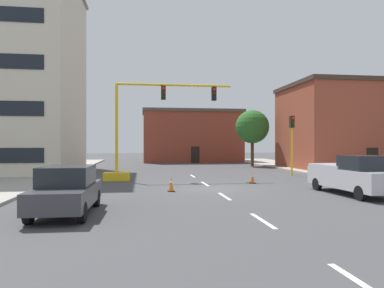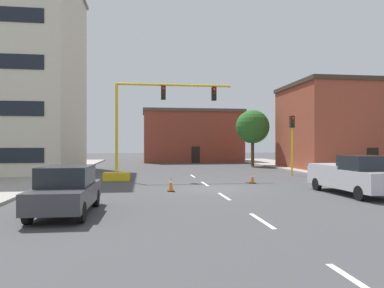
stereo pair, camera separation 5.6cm
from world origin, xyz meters
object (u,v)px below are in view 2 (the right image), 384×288
tree_right_far (253,127)px  pickup_truck_silver (353,175)px  traffic_cone_roadside_a (252,178)px  traffic_signal_gantry (133,148)px  sedan_dark_gray_near_left (66,190)px  traffic_cone_roadside_b (171,184)px  traffic_light_pole_right (292,132)px

tree_right_far → pickup_truck_silver: size_ratio=1.17×
tree_right_far → traffic_cone_roadside_a: tree_right_far is taller
pickup_truck_silver → tree_right_far: bearing=85.2°
traffic_signal_gantry → sedan_dark_gray_near_left: (-2.10, -11.89, -1.35)m
tree_right_far → traffic_cone_roadside_b: 23.11m
traffic_signal_gantry → tree_right_far: (13.00, 13.69, 2.24)m
tree_right_far → pickup_truck_silver: bearing=-94.8°
tree_right_far → traffic_cone_roadside_a: 18.15m
traffic_signal_gantry → traffic_cone_roadside_a: bearing=-22.3°
tree_right_far → traffic_light_pole_right: bearing=-92.3°
traffic_light_pole_right → traffic_signal_gantry: bearing=-171.8°
sedan_dark_gray_near_left → traffic_cone_roadside_b: 7.04m
tree_right_far → traffic_signal_gantry: bearing=-133.5°
tree_right_far → sedan_dark_gray_near_left: 29.93m
tree_right_far → traffic_cone_roadside_b: size_ratio=8.17×
sedan_dark_gray_near_left → traffic_cone_roadside_b: sedan_dark_gray_near_left is taller
traffic_light_pole_right → traffic_cone_roadside_a: 7.64m
traffic_light_pole_right → pickup_truck_silver: (-1.41, -10.61, -2.55)m
traffic_light_pole_right → tree_right_far: (0.48, 11.88, 0.95)m
sedan_dark_gray_near_left → tree_right_far: bearing=59.5°
traffic_signal_gantry → sedan_dark_gray_near_left: 12.15m
traffic_light_pole_right → traffic_cone_roadside_b: 13.53m
pickup_truck_silver → traffic_signal_gantry: bearing=141.6°
traffic_signal_gantry → traffic_cone_roadside_b: traffic_signal_gantry is taller
traffic_light_pole_right → sedan_dark_gray_near_left: bearing=-136.8°
traffic_cone_roadside_b → sedan_dark_gray_near_left: bearing=-127.2°
traffic_cone_roadside_a → traffic_cone_roadside_b: (-5.51, -3.15, 0.04)m
pickup_truck_silver → traffic_cone_roadside_b: size_ratio=6.99×
traffic_signal_gantry → pickup_truck_silver: bearing=-38.4°
traffic_signal_gantry → tree_right_far: bearing=46.5°
tree_right_far → pickup_truck_silver: 22.84m
traffic_signal_gantry → traffic_light_pole_right: (12.52, 1.81, 1.29)m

